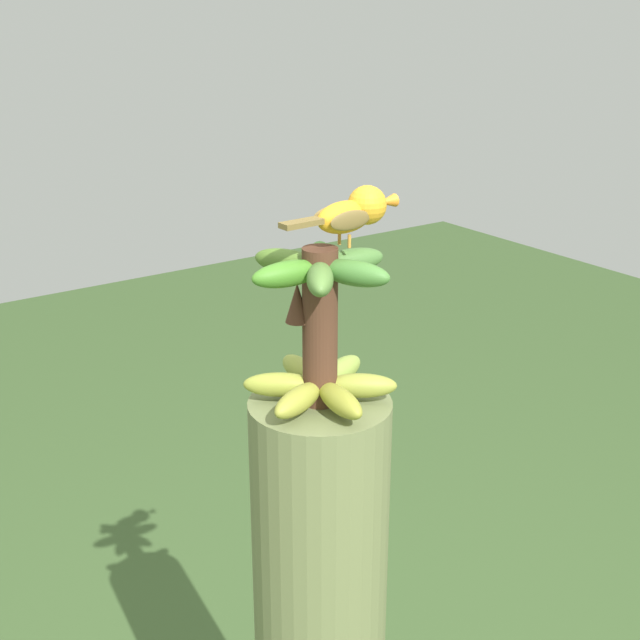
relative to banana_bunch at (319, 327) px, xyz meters
The scene contains 2 objects.
banana_bunch is the anchor object (origin of this frame).
perched_bird 0.18m from the banana_bunch, 79.34° to the left, with size 0.06×0.20×0.08m.
Camera 1 is at (0.96, -0.67, 1.67)m, focal length 47.88 mm.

